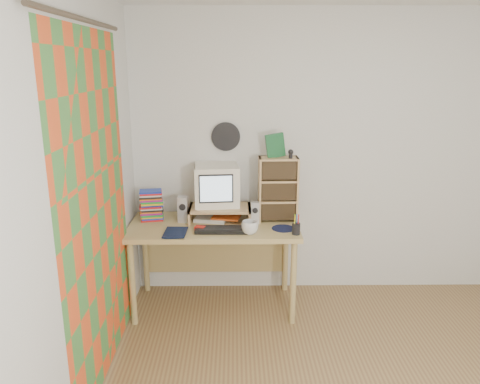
{
  "coord_description": "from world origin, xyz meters",
  "views": [
    {
      "loc": [
        -0.85,
        -2.3,
        2.04
      ],
      "look_at": [
        -0.81,
        1.33,
        1.04
      ],
      "focal_mm": 35.0,
      "sensor_mm": 36.0,
      "label": 1
    }
  ],
  "objects_px": {
    "crt_monitor": "(217,186)",
    "keyboard": "(223,230)",
    "mug": "(250,228)",
    "desk": "(214,237)",
    "dvd_stack": "(151,205)",
    "cd_rack": "(278,189)",
    "diary": "(164,231)"
  },
  "relations": [
    {
      "from": "keyboard",
      "to": "cd_rack",
      "type": "bearing_deg",
      "value": 33.11
    },
    {
      "from": "diary",
      "to": "keyboard",
      "type": "bearing_deg",
      "value": 7.56
    },
    {
      "from": "crt_monitor",
      "to": "keyboard",
      "type": "xyz_separation_m",
      "value": [
        0.06,
        -0.33,
        -0.28
      ]
    },
    {
      "from": "desk",
      "to": "crt_monitor",
      "type": "xyz_separation_m",
      "value": [
        0.02,
        0.09,
        0.43
      ]
    },
    {
      "from": "dvd_stack",
      "to": "cd_rack",
      "type": "relative_size",
      "value": 0.48
    },
    {
      "from": "keyboard",
      "to": "dvd_stack",
      "type": "bearing_deg",
      "value": 154.88
    },
    {
      "from": "dvd_stack",
      "to": "cd_rack",
      "type": "distance_m",
      "value": 1.08
    },
    {
      "from": "desk",
      "to": "dvd_stack",
      "type": "distance_m",
      "value": 0.6
    },
    {
      "from": "crt_monitor",
      "to": "dvd_stack",
      "type": "xyz_separation_m",
      "value": [
        -0.56,
        -0.03,
        -0.16
      ]
    },
    {
      "from": "crt_monitor",
      "to": "keyboard",
      "type": "relative_size",
      "value": 0.81
    },
    {
      "from": "desk",
      "to": "dvd_stack",
      "type": "bearing_deg",
      "value": 173.51
    },
    {
      "from": "desk",
      "to": "keyboard",
      "type": "relative_size",
      "value": 3.15
    },
    {
      "from": "keyboard",
      "to": "diary",
      "type": "xyz_separation_m",
      "value": [
        -0.46,
        -0.04,
        0.01
      ]
    },
    {
      "from": "crt_monitor",
      "to": "keyboard",
      "type": "bearing_deg",
      "value": -85.22
    },
    {
      "from": "crt_monitor",
      "to": "desk",
      "type": "bearing_deg",
      "value": -110.54
    },
    {
      "from": "desk",
      "to": "cd_rack",
      "type": "xyz_separation_m",
      "value": [
        0.54,
        0.05,
        0.41
      ]
    },
    {
      "from": "keyboard",
      "to": "diary",
      "type": "height_order",
      "value": "diary"
    },
    {
      "from": "diary",
      "to": "mug",
      "type": "bearing_deg",
      "value": 1.4
    },
    {
      "from": "crt_monitor",
      "to": "mug",
      "type": "distance_m",
      "value": 0.52
    },
    {
      "from": "crt_monitor",
      "to": "keyboard",
      "type": "height_order",
      "value": "crt_monitor"
    },
    {
      "from": "cd_rack",
      "to": "desk",
      "type": "bearing_deg",
      "value": -176.36
    },
    {
      "from": "crt_monitor",
      "to": "mug",
      "type": "height_order",
      "value": "crt_monitor"
    },
    {
      "from": "desk",
      "to": "keyboard",
      "type": "distance_m",
      "value": 0.29
    },
    {
      "from": "crt_monitor",
      "to": "mug",
      "type": "relative_size",
      "value": 2.73
    },
    {
      "from": "dvd_stack",
      "to": "diary",
      "type": "height_order",
      "value": "dvd_stack"
    },
    {
      "from": "crt_monitor",
      "to": "cd_rack",
      "type": "xyz_separation_m",
      "value": [
        0.52,
        -0.04,
        -0.02
      ]
    },
    {
      "from": "crt_monitor",
      "to": "dvd_stack",
      "type": "bearing_deg",
      "value": 177.21
    },
    {
      "from": "diary",
      "to": "dvd_stack",
      "type": "bearing_deg",
      "value": 116.13
    },
    {
      "from": "crt_monitor",
      "to": "diary",
      "type": "bearing_deg",
      "value": -142.74
    },
    {
      "from": "desk",
      "to": "cd_rack",
      "type": "relative_size",
      "value": 2.58
    },
    {
      "from": "cd_rack",
      "to": "keyboard",
      "type": "bearing_deg",
      "value": -149.22
    },
    {
      "from": "dvd_stack",
      "to": "mug",
      "type": "relative_size",
      "value": 1.97
    }
  ]
}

